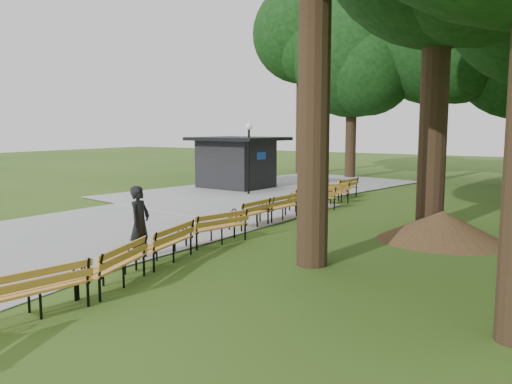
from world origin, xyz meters
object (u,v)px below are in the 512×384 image
Objects in this scene: bench_1 at (34,290)px; bench_6 at (277,207)px; kiosk at (236,163)px; dirt_mound at (442,226)px; bench_9 at (343,188)px; person at (140,223)px; bench_3 at (165,243)px; bench_4 at (216,227)px; bench_2 at (113,265)px; lamp_post at (249,143)px; bench_7 at (312,199)px; bench_5 at (251,213)px; bench_8 at (328,193)px.

bench_1 and bench_6 have the same top height.
kiosk is 1.39× the size of dirt_mound.
person is at bearing 5.13° from bench_9.
bench_3 is 2.14m from bench_4.
person is 0.58× the size of dirt_mound.
bench_2 is 1.00× the size of bench_6.
lamp_post is at bearing 7.51° from person.
bench_7 is 1.00× the size of bench_9.
person is at bearing 3.11° from bench_6.
person is 12.16m from bench_9.
bench_5 is 3.83m from bench_7.
bench_7 and bench_8 have the same top height.
person reaches higher than bench_2.
person reaches higher than bench_1.
bench_8 is (-0.10, 4.11, 0.00)m from bench_6.
kiosk is 2.14× the size of bench_2.
bench_4 is at bearing 172.37° from bench_3.
person is 6.06m from bench_6.
bench_2 is at bearing 11.19° from bench_6.
person reaches higher than bench_8.
bench_5 is at bearing 5.97° from bench_9.
bench_7 is at bearing 10.09° from bench_9.
person is at bearing -60.44° from kiosk.
person is at bearing -90.00° from bench_3.
lamp_post is 16.71m from bench_1.
bench_4 is at bearing -61.02° from lamp_post.
bench_2 is at bearing 1.18° from bench_3.
bench_4 is (6.65, -10.46, -0.83)m from kiosk.
bench_9 is at bearing -1.78° from kiosk.
dirt_mound is 1.54× the size of bench_1.
bench_2 is 1.00× the size of bench_7.
bench_8 is (4.88, -1.76, -1.87)m from lamp_post.
bench_3 is (6.80, -12.59, -0.83)m from kiosk.
bench_2 is at bearing 9.42° from bench_9.
bench_8 is (-1.16, 13.70, 0.00)m from bench_1.
bench_2 is at bearing -165.59° from bench_1.
kiosk is at bearing -144.96° from bench_1.
bench_3 is at bearing 34.60° from bench_8.
kiosk reaches higher than bench_2.
person is 4.64m from bench_5.
bench_4 is 7.90m from bench_8.
bench_3 is 1.00× the size of bench_7.
kiosk is 9.21m from bench_6.
bench_9 is at bearing 167.96° from bench_2.
kiosk is 10.24m from bench_5.
kiosk is 2.14× the size of bench_6.
bench_7 is 1.71m from bench_8.
bench_3 reaches higher than dirt_mound.
person is 0.42× the size of kiosk.
bench_2 is 1.97m from bench_3.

